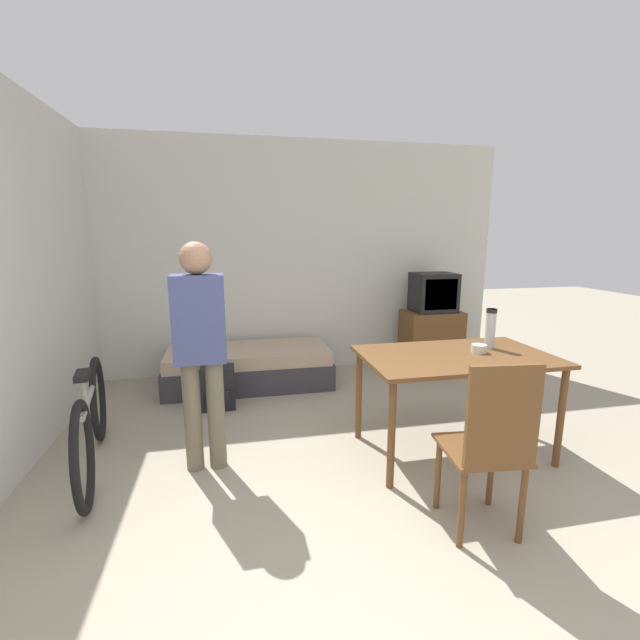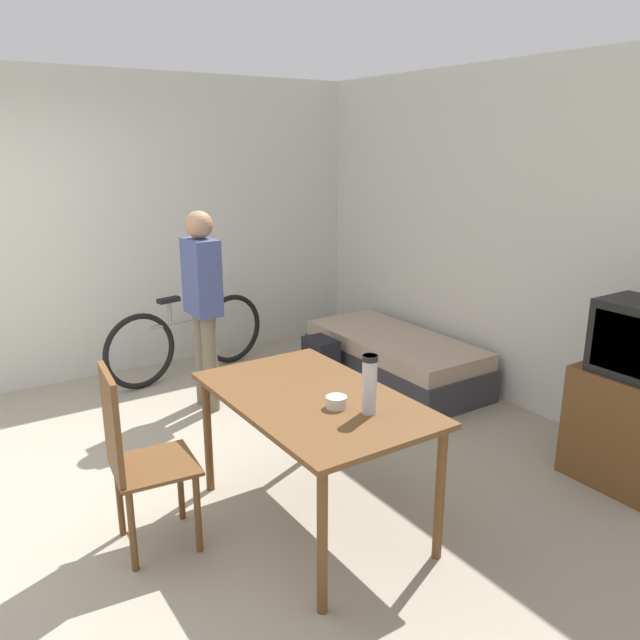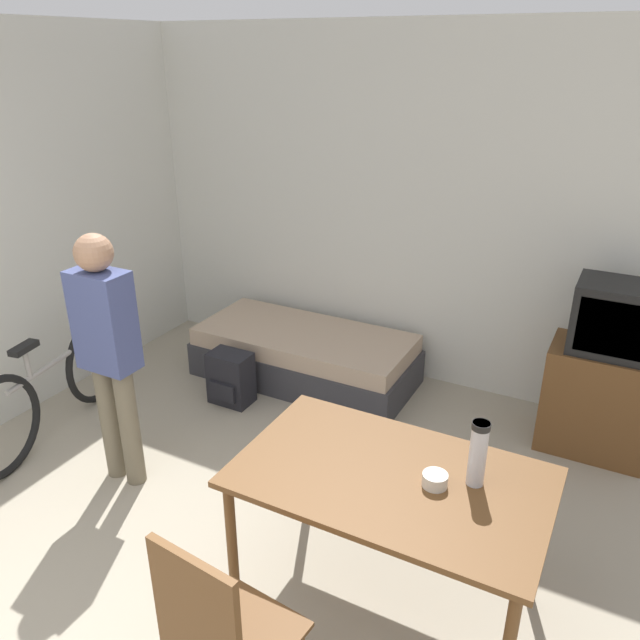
{
  "view_description": "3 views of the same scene",
  "coord_description": "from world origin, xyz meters",
  "views": [
    {
      "loc": [
        -0.66,
        -1.4,
        1.65
      ],
      "look_at": [
        0.03,
        1.91,
        0.96
      ],
      "focal_mm": 24.0,
      "sensor_mm": 36.0,
      "label": 1
    },
    {
      "loc": [
        3.58,
        -0.33,
        2.09
      ],
      "look_at": [
        0.28,
        1.84,
        0.96
      ],
      "focal_mm": 35.0,
      "sensor_mm": 36.0,
      "label": 2
    },
    {
      "loc": [
        1.72,
        -0.78,
        2.51
      ],
      "look_at": [
        0.19,
        2.12,
        1.07
      ],
      "focal_mm": 35.0,
      "sensor_mm": 36.0,
      "label": 3
    }
  ],
  "objects": [
    {
      "name": "backpack",
      "position": [
        -0.82,
        2.57,
        0.2
      ],
      "size": [
        0.32,
        0.24,
        0.41
      ],
      "color": "black",
      "rests_on": "ground_plane"
    },
    {
      "name": "ground_plane",
      "position": [
        0.0,
        0.0,
        0.0
      ],
      "size": [
        20.0,
        20.0,
        0.0
      ],
      "primitive_type": "plane",
      "color": "#9E937F"
    },
    {
      "name": "wall_left",
      "position": [
        -2.14,
        1.82,
        1.35
      ],
      "size": [
        0.06,
        4.64,
        2.7
      ],
      "color": "silver",
      "rests_on": "ground_plane"
    },
    {
      "name": "wall_back",
      "position": [
        0.0,
        3.67,
        1.35
      ],
      "size": [
        5.21,
        0.06,
        2.7
      ],
      "color": "silver",
      "rests_on": "ground_plane"
    },
    {
      "name": "tv",
      "position": [
        1.68,
        3.22,
        0.54
      ],
      "size": [
        0.67,
        0.45,
        1.19
      ],
      "color": "brown",
      "rests_on": "ground_plane"
    },
    {
      "name": "wooden_chair",
      "position": [
        0.65,
        0.46,
        0.56
      ],
      "size": [
        0.46,
        0.46,
        1.02
      ],
      "color": "brown",
      "rests_on": "ground_plane"
    },
    {
      "name": "person_standing",
      "position": [
        -0.88,
        1.51,
        0.92
      ],
      "size": [
        0.34,
        0.21,
        1.59
      ],
      "color": "#6B604C",
      "rests_on": "ground_plane"
    },
    {
      "name": "daybed",
      "position": [
        -0.5,
        3.16,
        0.21
      ],
      "size": [
        1.77,
        0.8,
        0.42
      ],
      "color": "#333338",
      "rests_on": "ground_plane"
    },
    {
      "name": "dining_table",
      "position": [
        0.95,
        1.36,
        0.69
      ],
      "size": [
        1.38,
        0.84,
        0.77
      ],
      "color": "brown",
      "rests_on": "ground_plane"
    },
    {
      "name": "thermos_flask",
      "position": [
        1.29,
        1.48,
        0.94
      ],
      "size": [
        0.08,
        0.08,
        0.31
      ],
      "color": "#B7B7BC",
      "rests_on": "dining_table"
    },
    {
      "name": "bicycle",
      "position": [
        -1.66,
        1.66,
        0.35
      ],
      "size": [
        0.35,
        1.64,
        0.77
      ],
      "color": "black",
      "rests_on": "ground_plane"
    },
    {
      "name": "mate_bowl",
      "position": [
        1.14,
        1.38,
        0.8
      ],
      "size": [
        0.11,
        0.11,
        0.06
      ],
      "color": "beige",
      "rests_on": "dining_table"
    }
  ]
}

